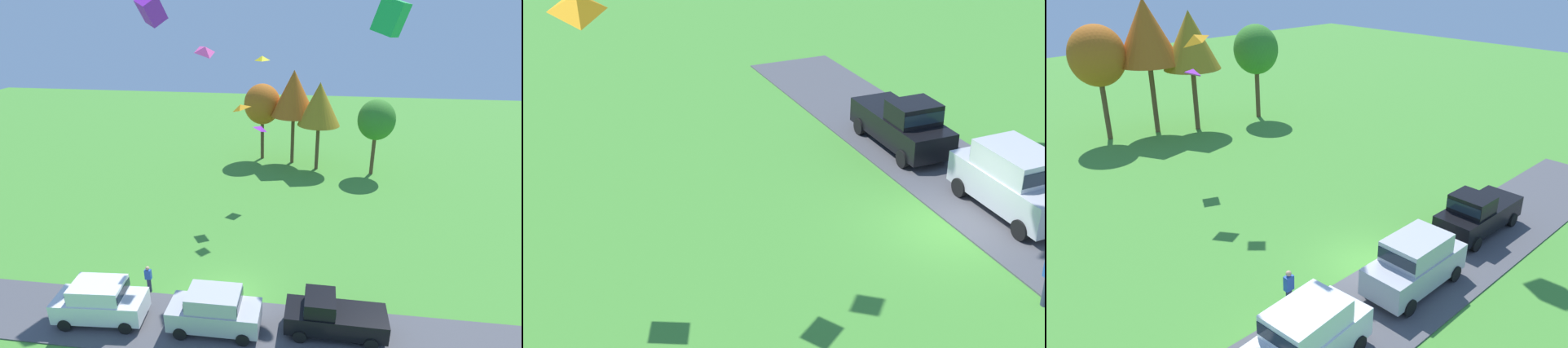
{
  "view_description": "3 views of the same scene",
  "coord_description": "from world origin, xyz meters",
  "views": [
    {
      "loc": [
        4.49,
        -18.38,
        15.19
      ],
      "look_at": [
        1.07,
        6.82,
        4.9
      ],
      "focal_mm": 28.0,
      "sensor_mm": 36.0,
      "label": 1
    },
    {
      "loc": [
        -16.38,
        12.91,
        12.08
      ],
      "look_at": [
        -0.31,
        5.86,
        3.28
      ],
      "focal_mm": 50.0,
      "sensor_mm": 36.0,
      "label": 2
    },
    {
      "loc": [
        -14.8,
        -11.93,
        12.36
      ],
      "look_at": [
        -0.17,
        3.48,
        3.19
      ],
      "focal_mm": 35.0,
      "sensor_mm": 36.0,
      "label": 3
    }
  ],
  "objects": [
    {
      "name": "car_suv_by_flagpole",
      "position": [
        0.0,
        -2.54,
        1.3
      ],
      "size": [
        4.61,
        2.07,
        2.28
      ],
      "color": "#B7B7BC",
      "rests_on": "ground"
    },
    {
      "name": "ground_plane",
      "position": [
        0.0,
        0.0,
        0.0
      ],
      "size": [
        120.0,
        120.0,
        0.0
      ],
      "primitive_type": "plane",
      "color": "#478E33"
    },
    {
      "name": "pavement_strip",
      "position": [
        0.0,
        -2.44,
        0.03
      ],
      "size": [
        36.0,
        4.4,
        0.06
      ],
      "primitive_type": "cube",
      "color": "#4C4C51",
      "rests_on": "ground"
    },
    {
      "name": "car_pickup_near_entrance",
      "position": [
        5.81,
        -1.97,
        1.11
      ],
      "size": [
        5.03,
        2.1,
        2.14
      ],
      "color": "black",
      "rests_on": "ground"
    },
    {
      "name": "kite_diamond_trailing_tail",
      "position": [
        -1.0,
        10.83,
        8.53
      ],
      "size": [
        1.24,
        1.0,
        0.7
      ],
      "primitive_type": "pyramid",
      "rotation": [
        -0.32,
        0.0,
        1.47
      ],
      "color": "orange"
    }
  ]
}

